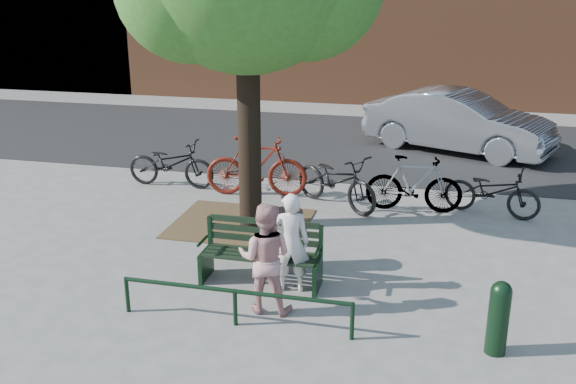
% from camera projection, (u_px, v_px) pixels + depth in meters
% --- Properties ---
extents(ground, '(90.00, 90.00, 0.00)m').
position_uv_depth(ground, '(261.00, 283.00, 9.35)').
color(ground, gray).
rests_on(ground, ground).
extents(dirt_pit, '(2.40, 2.00, 0.02)m').
position_uv_depth(dirt_pit, '(240.00, 223.00, 11.60)').
color(dirt_pit, brown).
rests_on(dirt_pit, ground).
extents(road, '(40.00, 7.00, 0.01)m').
position_uv_depth(road, '(346.00, 143.00, 17.19)').
color(road, black).
rests_on(road, ground).
extents(park_bench, '(1.74, 0.54, 0.97)m').
position_uv_depth(park_bench, '(262.00, 251.00, 9.27)').
color(park_bench, black).
rests_on(park_bench, ground).
extents(guard_railing, '(3.06, 0.06, 0.51)m').
position_uv_depth(guard_railing, '(235.00, 297.00, 8.12)').
color(guard_railing, black).
rests_on(guard_railing, ground).
extents(person_left, '(0.59, 0.46, 1.46)m').
position_uv_depth(person_left, '(291.00, 243.00, 8.94)').
color(person_left, silver).
rests_on(person_left, ground).
extents(person_right, '(0.76, 0.60, 1.51)m').
position_uv_depth(person_right, '(265.00, 258.00, 8.39)').
color(person_right, tan).
rests_on(person_right, ground).
extents(bollard, '(0.25, 0.25, 0.93)m').
position_uv_depth(bollard, '(499.00, 315.00, 7.49)').
color(bollard, black).
rests_on(bollard, ground).
extents(litter_bin, '(0.46, 0.46, 0.93)m').
position_uv_depth(litter_bin, '(288.00, 240.00, 9.70)').
color(litter_bin, gray).
rests_on(litter_bin, ground).
extents(bicycle_a, '(1.92, 0.69, 1.00)m').
position_uv_depth(bicycle_a, '(171.00, 164.00, 13.53)').
color(bicycle_a, black).
rests_on(bicycle_a, ground).
extents(bicycle_b, '(2.12, 0.83, 1.24)m').
position_uv_depth(bicycle_b, '(256.00, 166.00, 12.91)').
color(bicycle_b, '#58150C').
rests_on(bicycle_b, ground).
extents(bicycle_c, '(2.08, 1.74, 1.07)m').
position_uv_depth(bicycle_c, '(336.00, 180.00, 12.31)').
color(bicycle_c, black).
rests_on(bicycle_c, ground).
extents(bicycle_d, '(1.82, 0.58, 1.08)m').
position_uv_depth(bicycle_d, '(414.00, 184.00, 12.07)').
color(bicycle_d, gray).
rests_on(bicycle_d, ground).
extents(bicycle_e, '(1.86, 1.06, 0.93)m').
position_uv_depth(bicycle_e, '(492.00, 191.00, 11.92)').
color(bicycle_e, black).
rests_on(bicycle_e, ground).
extents(parked_car, '(4.95, 3.28, 1.54)m').
position_uv_depth(parked_car, '(458.00, 122.00, 16.18)').
color(parked_car, gray).
rests_on(parked_car, ground).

